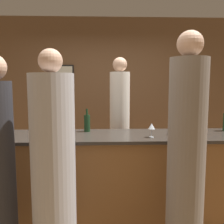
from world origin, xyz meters
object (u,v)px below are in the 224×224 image
(wine_bottle_1, at_px, (87,123))
(bartender, at_px, (120,129))
(guest_1, at_px, (53,170))
(guest_3, at_px, (186,154))

(wine_bottle_1, bearing_deg, bartender, 49.45)
(bartender, height_order, wine_bottle_1, bartender)
(guest_1, relative_size, guest_3, 0.92)
(guest_1, distance_m, wine_bottle_1, 1.04)
(guest_1, bearing_deg, bartender, 66.29)
(bartender, relative_size, guest_1, 1.05)
(bartender, bearing_deg, wine_bottle_1, 49.45)
(guest_1, xyz_separation_m, guest_3, (1.15, 0.10, 0.09))
(guest_1, xyz_separation_m, wine_bottle_1, (0.22, 0.98, 0.24))
(guest_1, height_order, guest_3, guest_3)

